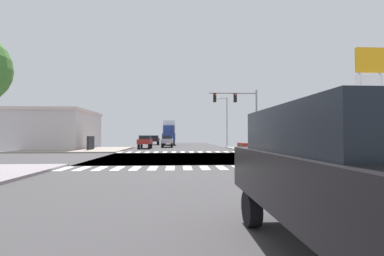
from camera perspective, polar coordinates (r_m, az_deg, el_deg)
The scene contains 15 objects.
ground at distance 22.74m, azimuth -2.31°, elevation -6.44°, with size 90.00×90.00×0.05m.
sidewalk_corner_ne at distance 37.18m, azimuth 17.94°, elevation -4.34°, with size 12.00×12.00×0.14m.
sidewalk_corner_nw at distance 36.95m, azimuth -23.25°, elevation -4.30°, with size 12.00×12.00×0.14m.
crosswalk_near at distance 15.47m, azimuth -2.85°, elevation -8.60°, with size 13.50×2.00×0.01m.
crosswalk_far at distance 30.02m, azimuth -2.99°, elevation -5.21°, with size 13.50×2.00×0.01m.
traffic_signal_mast at distance 30.97m, azimuth 10.10°, elevation 4.64°, with size 5.63×0.55×7.17m.
gas_station_sign at distance 17.94m, azimuth 34.09°, elevation 7.44°, with size 1.60×0.20×6.81m.
street_lamp at distance 42.77m, azimuth 7.24°, elevation 2.28°, with size 1.78×0.32×7.99m.
bank_building at distance 42.63m, azimuth -30.45°, elevation -0.31°, with size 16.29×11.06×5.37m.
sedan_nearside_1 at distance 54.01m, azimuth -8.10°, elevation -2.41°, with size 1.80×4.30×1.88m.
suv_farside_1 at distance 4.56m, azimuth 27.82°, elevation -7.64°, with size 1.96×4.60×2.34m.
sedan_crossing_2 at distance 38.68m, azimuth -10.08°, elevation -2.73°, with size 1.80×4.30×1.88m.
box_truck_queued_1 at distance 52.72m, azimuth -4.95°, elevation -0.87°, with size 2.40×7.20×4.85m.
sedan_leading_3 at distance 42.46m, azimuth -5.39°, elevation -2.64°, with size 1.80×4.30×1.88m.
sedan_outer_4 at distance 20.32m, azimuth 16.25°, elevation -3.72°, with size 4.30×1.80×1.88m.
Camera 1 is at (-0.33, -22.66, 1.89)m, focal length 24.68 mm.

